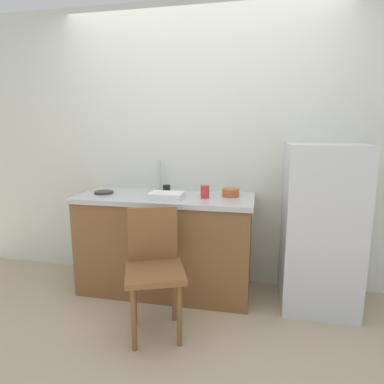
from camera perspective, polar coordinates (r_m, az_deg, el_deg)
The scene contains 12 objects.
ground_plane at distance 2.54m, azimuth -3.18°, elevation -23.57°, with size 8.00×8.00×0.00m, color tan.
back_wall at distance 3.08m, azimuth 1.36°, elevation 7.85°, with size 4.80×0.10×2.56m, color silver.
cabinet_base at distance 2.97m, azimuth -4.59°, elevation -9.28°, with size 1.50×0.60×0.83m, color brown.
countertop at distance 2.85m, azimuth -4.72°, elevation -1.01°, with size 1.54×0.64×0.04m, color #B7B7BC.
faucet at distance 3.10m, azimuth -5.69°, elevation 2.92°, with size 0.02×0.02×0.28m, color #B7B7BC.
refrigerator at distance 2.84m, azimuth 21.60°, elevation -5.71°, with size 0.58×0.59×1.33m, color silver.
chair at distance 2.37m, azimuth -6.65°, elevation -12.61°, with size 0.52×0.52×0.89m.
dish_tray at distance 2.72m, azimuth -4.51°, elevation -0.62°, with size 0.28×0.20×0.05m, color white.
terracotta_bowl at distance 2.81m, azimuth 6.79°, elevation -0.11°, with size 0.14×0.14×0.07m, color #B25B33.
hotplate at distance 3.04m, azimuth -15.21°, elevation -0.05°, with size 0.17×0.17×0.02m, color #2D2D2D.
cup_black at distance 2.93m, azimuth -4.48°, elevation 0.49°, with size 0.07×0.07×0.08m, color black.
cup_red at distance 2.72m, azimuth 2.28°, elevation 0.05°, with size 0.07×0.07×0.11m, color red.
Camera 1 is at (0.55, -2.03, 1.43)m, focal length 30.37 mm.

